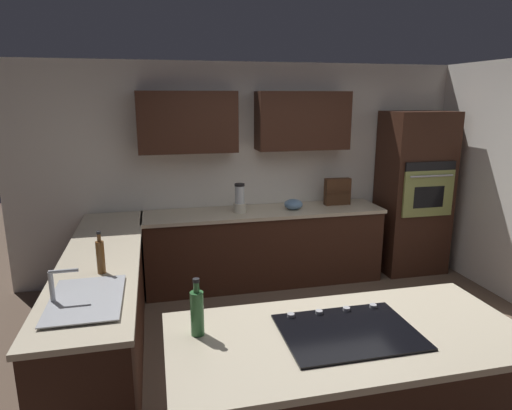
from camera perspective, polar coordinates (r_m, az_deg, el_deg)
The scene contains 16 objects.
ground_plane at distance 4.11m, azimuth 8.62°, elevation -18.84°, with size 14.00×14.00×0.00m, color brown.
wall_back at distance 5.46m, azimuth 0.60°, elevation 5.81°, with size 6.00×0.44×2.60m.
lower_cabinets_back at distance 5.38m, azimuth 1.05°, elevation -5.54°, with size 2.80×0.60×0.86m, color #381E14.
countertop_back at distance 5.25m, azimuth 1.07°, elevation -0.90°, with size 2.84×0.64×0.04m, color beige.
lower_cabinets_side at distance 4.18m, azimuth -18.75°, elevation -12.16°, with size 0.60×2.90×0.86m, color #381E14.
countertop_side at distance 4.01m, azimuth -19.25°, elevation -6.35°, with size 0.64×2.94×0.04m, color beige.
island_base at distance 2.93m, azimuth 11.28°, elevation -23.77°, with size 1.97×0.87×0.86m, color #381E14.
island_top at distance 2.68m, azimuth 11.74°, elevation -16.10°, with size 2.05×0.95×0.04m, color beige.
wall_oven at distance 5.98m, azimuth 19.53°, elevation 1.48°, with size 0.80×0.66×2.03m.
sink_unit at distance 3.18m, azimuth -21.08°, elevation -11.12°, with size 0.46×0.70×0.23m.
cooktop at distance 2.68m, azimuth 11.71°, elevation -15.53°, with size 0.76×0.56×0.03m.
blender at distance 5.12m, azimuth -2.11°, elevation 0.63°, with size 0.15×0.15×0.34m.
mixing_bowl at distance 5.30m, azimuth 4.82°, elevation 0.10°, with size 0.22×0.22×0.12m, color #668CB2.
spice_rack at distance 5.58m, azimuth 10.39°, elevation 1.71°, with size 0.32×0.11×0.33m.
dish_soap_bottle at distance 3.57m, azimuth -19.30°, elevation -6.19°, with size 0.06×0.06×0.33m.
oil_bottle at distance 2.56m, azimuth -7.55°, elevation -13.41°, with size 0.08×0.08×0.34m.
Camera 1 is at (1.34, 3.21, 2.20)m, focal length 31.22 mm.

